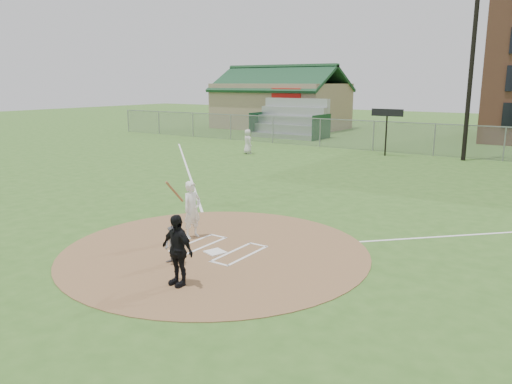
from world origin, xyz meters
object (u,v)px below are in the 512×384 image
Objects in this scene: catcher at (173,245)px; ondeck_player at (248,142)px; umpire at (177,250)px; batter_at_plate at (192,209)px; home_plate at (215,252)px.

ondeck_player is at bearing 123.50° from catcher.
umpire is 0.93× the size of batter_at_plate.
ondeck_player is at bearing 122.39° from home_plate.
umpire reaches higher than home_plate.
home_plate is 1.78m from batter_at_plate.
umpire is at bearing 152.83° from ondeck_player.
batter_at_plate reaches higher than umpire.
catcher is 1.38m from umpire.
catcher is at bearing -61.32° from batter_at_plate.
umpire is (0.67, -2.17, 0.81)m from home_plate.
batter_at_plate is (-2.08, 2.87, 0.03)m from umpire.
catcher is 0.56× the size of batter_at_plate.
home_plate is at bearing -26.34° from batter_at_plate.
umpire is (0.99, -0.89, 0.33)m from catcher.
ondeck_player is (-9.98, 17.53, 0.27)m from catcher.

